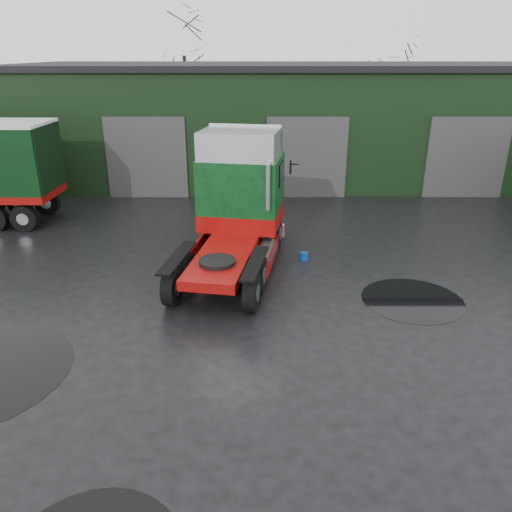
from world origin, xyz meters
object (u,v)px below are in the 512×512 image
(hero_tractor, at_px, (229,208))
(tree_back_b, at_px, (390,95))
(wash_bucket, at_px, (304,256))
(warehouse, at_px, (298,119))
(tree_back_a, at_px, (186,82))

(hero_tractor, xyz_separation_m, tree_back_b, (11.39, 25.50, 1.49))
(wash_bucket, relative_size, tree_back_b, 0.04)
(warehouse, height_order, wash_bucket, warehouse)
(warehouse, bearing_deg, wash_bucket, -93.21)
(warehouse, relative_size, tree_back_b, 4.32)
(warehouse, distance_m, wash_bucket, 14.76)
(hero_tractor, bearing_deg, tree_back_b, 75.77)
(hero_tractor, relative_size, tree_back_a, 0.77)
(tree_back_a, distance_m, tree_back_b, 16.03)
(tree_back_a, bearing_deg, tree_back_b, 0.00)
(hero_tractor, distance_m, tree_back_a, 26.03)
(warehouse, distance_m, hero_tractor, 15.89)
(warehouse, xyz_separation_m, tree_back_b, (8.00, 10.00, 0.59))
(tree_back_a, relative_size, tree_back_b, 1.27)
(hero_tractor, xyz_separation_m, wash_bucket, (2.59, 1.08, -2.12))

